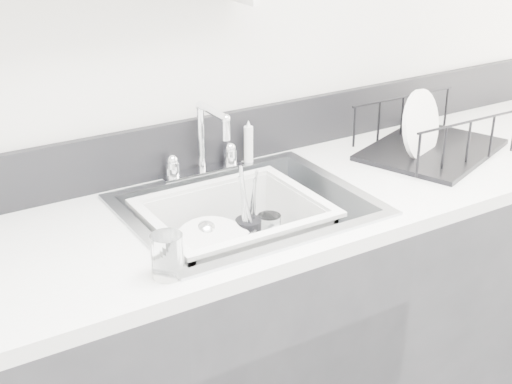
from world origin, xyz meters
TOP-DOWN VIEW (x-y plane):
  - counter_run at (0.00, 1.19)m, footprint 3.20×0.62m
  - backsplash at (0.00, 1.49)m, footprint 3.20×0.02m
  - sink at (0.00, 1.19)m, footprint 0.64×0.52m
  - faucet at (0.00, 1.44)m, footprint 0.26×0.18m
  - side_sprayer at (0.16, 1.44)m, footprint 0.03×0.03m
  - wash_tub at (-0.04, 1.19)m, footprint 0.57×0.51m
  - plate_stack at (-0.10, 1.18)m, footprint 0.27×0.26m
  - utensil_cup at (0.02, 1.22)m, footprint 0.07×0.07m
  - ladle at (-0.04, 1.20)m, footprint 0.29×0.29m
  - tumbler_in_tub at (0.08, 1.21)m, footprint 0.09×0.09m
  - tumbler_counter at (-0.33, 0.97)m, footprint 0.08×0.08m
  - dish_rack at (0.71, 1.23)m, footprint 0.54×0.47m
  - bowl_small at (0.09, 1.11)m, footprint 0.15×0.15m

SIDE VIEW (x-z plane):
  - counter_run at x=0.00m, z-range 0.00..0.92m
  - bowl_small at x=0.09m, z-range 0.77..0.80m
  - plate_stack at x=-0.10m, z-range 0.74..0.85m
  - ladle at x=-0.04m, z-range 0.77..0.85m
  - tumbler_in_tub at x=0.08m, z-range 0.77..0.86m
  - utensil_cup at x=0.02m, z-range 0.70..0.95m
  - sink at x=0.00m, z-range 0.73..0.93m
  - wash_tub at x=-0.04m, z-range 0.75..0.93m
  - tumbler_counter at x=-0.33m, z-range 0.92..1.02m
  - faucet at x=0.00m, z-range 0.87..1.09m
  - side_sprayer at x=0.16m, z-range 0.92..1.06m
  - dish_rack at x=0.71m, z-range 0.92..1.08m
  - backsplash at x=0.00m, z-range 0.92..1.08m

